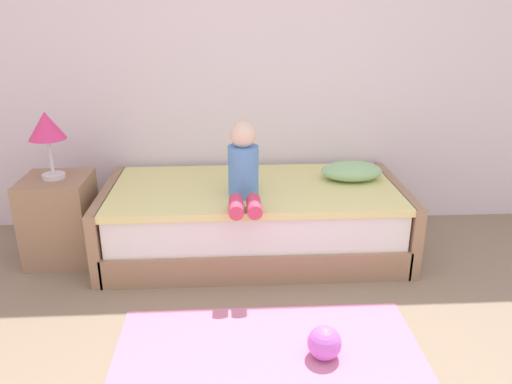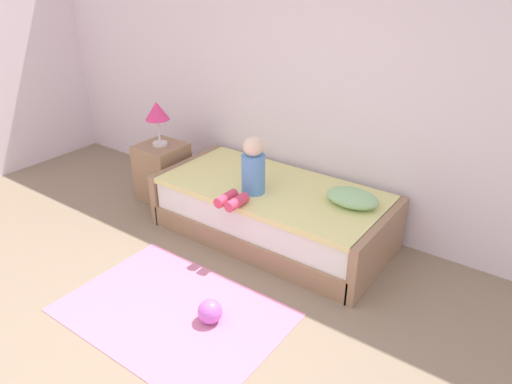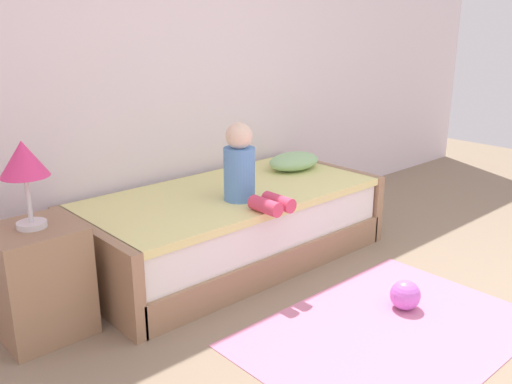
# 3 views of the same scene
# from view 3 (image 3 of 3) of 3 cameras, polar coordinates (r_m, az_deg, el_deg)

# --- Properties ---
(wall_rear) EXTENTS (7.20, 0.10, 2.90)m
(wall_rear) POSITION_cam_3_polar(r_m,az_deg,el_deg) (4.20, -5.51, 15.15)
(wall_rear) COLOR white
(wall_rear) RESTS_ON ground
(bed) EXTENTS (2.11, 1.00, 0.50)m
(bed) POSITION_cam_3_polar(r_m,az_deg,el_deg) (3.83, -2.52, -3.50)
(bed) COLOR #997556
(bed) RESTS_ON ground
(nightstand) EXTENTS (0.44, 0.44, 0.60)m
(nightstand) POSITION_cam_3_polar(r_m,az_deg,el_deg) (3.16, -21.40, -8.48)
(nightstand) COLOR #997556
(nightstand) RESTS_ON ground
(table_lamp) EXTENTS (0.24, 0.24, 0.45)m
(table_lamp) POSITION_cam_3_polar(r_m,az_deg,el_deg) (2.95, -22.77, 2.75)
(table_lamp) COLOR silver
(table_lamp) RESTS_ON nightstand
(child_figure) EXTENTS (0.20, 0.51, 0.50)m
(child_figure) POSITION_cam_3_polar(r_m,az_deg,el_deg) (3.47, -1.21, 2.25)
(child_figure) COLOR #598CD1
(child_figure) RESTS_ON bed
(pillow) EXTENTS (0.44, 0.30, 0.13)m
(pillow) POSITION_cam_3_polar(r_m,az_deg,el_deg) (4.27, 3.93, 3.18)
(pillow) COLOR #99CC8C
(pillow) RESTS_ON bed
(toy_ball) EXTENTS (0.17, 0.17, 0.17)m
(toy_ball) POSITION_cam_3_polar(r_m,az_deg,el_deg) (3.37, 15.09, -10.19)
(toy_ball) COLOR #CC66D8
(toy_ball) RESTS_ON ground
(area_rug) EXTENTS (1.60, 1.10, 0.01)m
(area_rug) POSITION_cam_3_polar(r_m,az_deg,el_deg) (3.16, 13.50, -13.78)
(area_rug) COLOR pink
(area_rug) RESTS_ON ground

